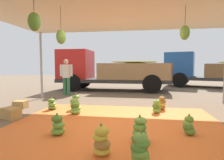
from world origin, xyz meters
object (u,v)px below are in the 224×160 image
Objects in this scene: banana_bunch_2 at (52,104)px; banana_bunch_7 at (58,126)px; banana_bunch_5 at (76,103)px; worker_0 at (66,74)px; banana_bunch_8 at (102,142)px; banana_bunch_9 at (75,107)px; cargo_truck_far at (212,70)px; cargo_truck_main at (108,70)px; crate_1 at (11,113)px; banana_bunch_10 at (189,126)px; banana_bunch_6 at (157,107)px; banana_bunch_4 at (140,149)px; banana_bunch_3 at (162,103)px; banana_bunch_0 at (140,131)px; crate_0 at (20,104)px.

banana_bunch_7 is at bearing -60.84° from banana_bunch_2.
worker_0 is (-1.54, 2.96, 0.81)m from banana_bunch_5.
banana_bunch_7 is 1.32m from banana_bunch_8.
cargo_truck_far is (6.77, 8.30, 0.96)m from banana_bunch_9.
cargo_truck_main is (0.20, 5.20, 0.95)m from banana_bunch_5.
banana_bunch_5 reaches higher than crate_1.
banana_bunch_9 is 1.15× the size of banana_bunch_10.
cargo_truck_main is (-2.41, 5.29, 0.97)m from banana_bunch_6.
banana_bunch_4 is 1.08× the size of banana_bunch_6.
banana_bunch_3 is at bearing 67.24° from banana_bunch_6.
banana_bunch_0 reaches higher than banana_bunch_6.
banana_bunch_9 reaches higher than banana_bunch_2.
banana_bunch_4 is at bearing -98.98° from banana_bunch_6.
banana_bunch_7 is 2.74m from banana_bunch_10.
crate_1 is (-3.53, 1.88, -0.08)m from banana_bunch_4.
banana_bunch_4 is 1.66m from banana_bunch_10.
worker_0 is at bearing -127.92° from cargo_truck_main.
banana_bunch_10 is at bearing 8.67° from banana_bunch_7.
banana_bunch_4 is 5.14m from crate_0.
banana_bunch_9 is (-1.93, 1.86, -0.00)m from banana_bunch_0.
banana_bunch_0 is 1.24× the size of banana_bunch_2.
banana_bunch_0 is at bearing -102.31° from banana_bunch_6.
cargo_truck_far is (7.72, 7.90, 1.01)m from banana_bunch_2.
cargo_truck_far is at bearing 56.93° from banana_bunch_7.
banana_bunch_10 is at bearing -67.52° from cargo_truck_main.
banana_bunch_7 is (-2.42, -2.70, -0.01)m from banana_bunch_3.
banana_bunch_8 is 2.00m from banana_bunch_10.
cargo_truck_main reaches higher than banana_bunch_0.
cargo_truck_far reaches higher than crate_0.
crate_1 is (-1.60, -6.52, -1.03)m from cargo_truck_main.
banana_bunch_8 is 8.39m from cargo_truck_main.
banana_bunch_2 is 1.00× the size of crate_0.
banana_bunch_7 is 0.86× the size of crate_1.
crate_1 is (-8.35, -9.06, -1.04)m from cargo_truck_far.
worker_0 is at bearing 149.78° from banana_bunch_3.
banana_bunch_10 is (3.13, -1.87, -0.03)m from banana_bunch_5.
banana_bunch_4 is 0.07× the size of cargo_truck_far.
banana_bunch_0 reaches higher than banana_bunch_3.
banana_bunch_3 is at bearing 97.36° from banana_bunch_10.
banana_bunch_8 is at bearing -111.02° from banana_bunch_3.
cargo_truck_far is at bearing 68.35° from banana_bunch_10.
worker_0 reaches higher than banana_bunch_10.
banana_bunch_7 is (-1.70, 0.13, -0.03)m from banana_bunch_0.
banana_bunch_8 is 1.03× the size of banana_bunch_9.
banana_bunch_0 is 0.78m from banana_bunch_4.
worker_0 is (-3.65, 5.37, 0.81)m from banana_bunch_0.
crate_0 is at bearing -138.69° from cargo_truck_far.
banana_bunch_2 is 0.92× the size of banana_bunch_7.
banana_bunch_4 is (-0.71, -3.61, 0.01)m from banana_bunch_3.
banana_bunch_5 is at bearing 177.85° from banana_bunch_6.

